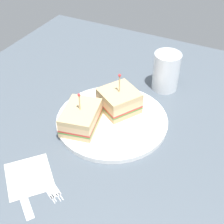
{
  "coord_description": "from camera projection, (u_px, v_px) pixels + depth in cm",
  "views": [
    {
      "loc": [
        25.59,
        -50.52,
        50.62
      ],
      "look_at": [
        0.0,
        0.0,
        3.19
      ],
      "focal_mm": 50.3,
      "sensor_mm": 36.0,
      "label": 1
    }
  ],
  "objects": [
    {
      "name": "fork",
      "position": [
        48.0,
        184.0,
        0.62
      ],
      "size": [
        11.63,
        6.98,
        0.35
      ],
      "color": "silver",
      "rests_on": "ground_plane"
    },
    {
      "name": "sandwich_half_front",
      "position": [
        119.0,
        101.0,
        0.76
      ],
      "size": [
        11.45,
        11.46,
        10.37
      ],
      "color": "tan",
      "rests_on": "plate"
    },
    {
      "name": "napkin",
      "position": [
        29.0,
        176.0,
        0.63
      ],
      "size": [
        13.23,
        13.17,
        0.15
      ],
      "primitive_type": "cube",
      "rotation": [
        0.0,
        0.0,
        5.54
      ],
      "color": "beige",
      "rests_on": "ground_plane"
    },
    {
      "name": "plate",
      "position": [
        112.0,
        120.0,
        0.76
      ],
      "size": [
        26.72,
        26.72,
        1.19
      ],
      "primitive_type": "cylinder",
      "color": "white",
      "rests_on": "ground_plane"
    },
    {
      "name": "drink_glass",
      "position": [
        166.0,
        73.0,
        0.84
      ],
      "size": [
        7.09,
        7.09,
        10.42
      ],
      "color": "silver",
      "rests_on": "ground_plane"
    },
    {
      "name": "ground_plane",
      "position": [
        112.0,
        125.0,
        0.77
      ],
      "size": [
        96.03,
        96.03,
        2.0
      ],
      "primitive_type": "cube",
      "color": "#4C5660"
    },
    {
      "name": "sandwich_half_back",
      "position": [
        81.0,
        118.0,
        0.72
      ],
      "size": [
        9.42,
        11.55,
        9.24
      ],
      "color": "tan",
      "rests_on": "plate"
    },
    {
      "name": "knife",
      "position": [
        22.0,
        194.0,
        0.6
      ],
      "size": [
        11.66,
        9.03,
        0.35
      ],
      "color": "silver",
      "rests_on": "ground_plane"
    }
  ]
}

